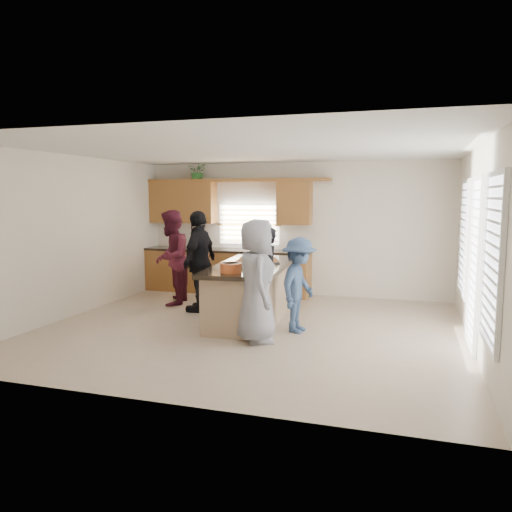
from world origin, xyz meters
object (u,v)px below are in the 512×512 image
(island, at_px, (251,293))
(woman_left_back, at_px, (267,273))
(woman_left_mid, at_px, (171,258))
(salad_bowl, at_px, (231,267))
(woman_right_back, at_px, (299,285))
(woman_right_front, at_px, (257,281))
(woman_left_front, at_px, (200,261))

(island, height_order, woman_left_back, woman_left_back)
(woman_left_back, height_order, woman_left_mid, woman_left_mid)
(salad_bowl, relative_size, woman_right_back, 0.22)
(salad_bowl, height_order, woman_left_mid, woman_left_mid)
(salad_bowl, xyz_separation_m, woman_right_back, (0.96, 0.43, -0.30))
(woman_left_back, bearing_deg, woman_right_back, 14.11)
(salad_bowl, xyz_separation_m, woman_right_front, (0.49, -0.25, -0.14))
(woman_left_back, relative_size, woman_left_mid, 0.86)
(woman_left_front, xyz_separation_m, woman_right_back, (2.03, -0.86, -0.18))
(island, height_order, woman_left_front, woman_left_front)
(woman_left_front, distance_m, woman_right_front, 2.20)
(salad_bowl, xyz_separation_m, woman_left_back, (0.24, 1.11, -0.25))
(woman_left_mid, relative_size, woman_right_front, 1.03)
(woman_left_front, height_order, woman_right_front, woman_left_front)
(woman_left_mid, distance_m, woman_left_front, 0.83)
(woman_right_front, bearing_deg, woman_left_mid, 27.66)
(woman_right_front, bearing_deg, woman_right_back, -57.73)
(island, height_order, salad_bowl, salad_bowl)
(island, relative_size, woman_left_mid, 1.52)
(salad_bowl, height_order, woman_right_back, woman_right_back)
(island, distance_m, woman_left_front, 1.23)
(woman_right_back, distance_m, woman_right_front, 0.84)
(island, bearing_deg, woman_left_back, 26.01)
(island, xyz_separation_m, woman_right_front, (0.48, -1.23, 0.44))
(salad_bowl, relative_size, woman_left_front, 0.18)
(woman_left_mid, distance_m, woman_right_front, 2.99)
(island, xyz_separation_m, woman_left_back, (0.23, 0.14, 0.33))
(woman_right_front, bearing_deg, salad_bowl, 39.53)
(island, relative_size, woman_left_front, 1.52)
(island, height_order, woman_right_back, woman_right_back)
(island, relative_size, woman_left_back, 1.77)
(woman_left_front, bearing_deg, woman_right_back, 70.45)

